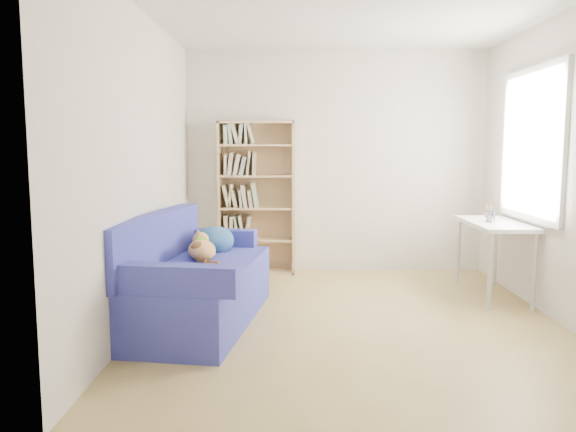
# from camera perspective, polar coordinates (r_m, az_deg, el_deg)

# --- Properties ---
(ground) EXTENTS (4.00, 4.00, 0.00)m
(ground) POSITION_cam_1_polar(r_m,az_deg,el_deg) (4.92, 6.32, -10.45)
(ground) COLOR #9D8347
(ground) RESTS_ON ground
(room_shell) EXTENTS (3.54, 4.04, 2.62)m
(room_shell) POSITION_cam_1_polar(r_m,az_deg,el_deg) (4.75, 7.74, 8.92)
(room_shell) COLOR silver
(room_shell) RESTS_ON ground
(sofa) EXTENTS (1.13, 1.98, 0.92)m
(sofa) POSITION_cam_1_polar(r_m,az_deg,el_deg) (4.83, -9.59, -6.53)
(sofa) COLOR navy
(sofa) RESTS_ON ground
(bookshelf) EXTENTS (0.89, 0.28, 1.77)m
(bookshelf) POSITION_cam_1_polar(r_m,az_deg,el_deg) (6.57, -3.20, 1.25)
(bookshelf) COLOR tan
(bookshelf) RESTS_ON ground
(desk) EXTENTS (0.50, 1.08, 0.75)m
(desk) POSITION_cam_1_polar(r_m,az_deg,el_deg) (5.85, 20.23, -1.37)
(desk) COLOR white
(desk) RESTS_ON ground
(pen_cup) EXTENTS (0.09, 0.09, 0.18)m
(pen_cup) POSITION_cam_1_polar(r_m,az_deg,el_deg) (5.79, 19.83, 0.06)
(pen_cup) COLOR white
(pen_cup) RESTS_ON desk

